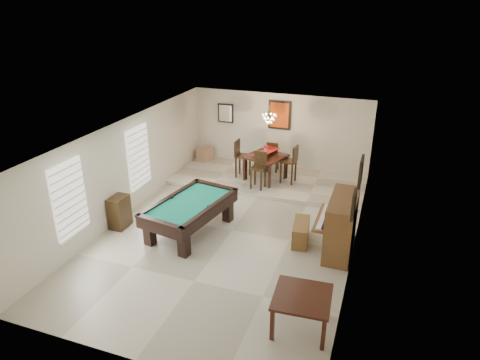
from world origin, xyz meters
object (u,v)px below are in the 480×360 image
Objects in this scene: pool_table at (190,217)px; apothecary_chest at (119,212)px; piano_bench at (301,232)px; flower_vase at (266,148)px; dining_chair_east at (289,164)px; upright_piano at (334,224)px; chandelier at (269,115)px; dining_chair_south at (258,171)px; square_table at (301,311)px; dining_chair_north at (273,156)px; dining_table at (266,166)px; dining_chair_west at (243,159)px; corner_bench at (205,154)px.

pool_table is 2.91× the size of apothecary_chest.
pool_table is 2.64× the size of piano_bench.
piano_bench is at bearing -59.87° from flower_vase.
dining_chair_east reaches higher than piano_bench.
chandelier reaches higher than upright_piano.
dining_chair_south reaches higher than apothecary_chest.
pool_table is 2.44× the size of square_table.
pool_table is 4.12m from square_table.
pool_table is at bearing -102.12° from dining_chair_south.
apothecary_chest is 0.75× the size of dining_chair_south.
dining_chair_north is (-2.43, 6.80, 0.29)m from square_table.
dining_table is (2.71, 3.98, 0.16)m from apothecary_chest.
dining_chair_north is at bearing 122.84° from upright_piano.
upright_piano is 3.62m from dining_chair_south.
dining_chair_south is 1.01m from dining_chair_west.
dining_chair_south is (-1.85, 2.42, 0.42)m from piano_bench.
pool_table is at bearing 73.46° from dining_chair_north.
dining_table is 0.76m from dining_chair_west.
dining_chair_south is (0.86, 2.89, 0.27)m from pool_table.
upright_piano is 1.45× the size of dining_chair_south.
apothecary_chest reaches higher than corner_bench.
upright_piano is 1.35× the size of dining_chair_west.
flower_vase is at bearing -88.56° from dining_chair_west.
dining_chair_west reaches higher than piano_bench.
square_table is at bearing -151.92° from dining_chair_west.
flower_vase is 0.93m from dining_chair_north.
chandelier is (-1.75, 3.15, 1.94)m from piano_bench.
square_table is 0.90× the size of dining_table.
upright_piano is 1.34× the size of dining_chair_east.
apothecary_chest is at bearing 158.39° from square_table.
dining_chair_north reaches higher than square_table.
flower_vase is (2.71, 3.98, 0.73)m from apothecary_chest.
pool_table reaches higher than square_table.
upright_piano reaches higher than dining_chair_north.
piano_bench is (2.71, 0.46, -0.15)m from pool_table.
dining_chair_east is (-1.87, 3.23, 0.05)m from upright_piano.
dining_chair_west is at bearing -178.60° from flower_vase.
pool_table is 2.37× the size of dining_chair_north.
apothecary_chest is (-5.31, -0.76, -0.25)m from upright_piano.
piano_bench is 4.07m from dining_chair_west.
corner_bench is at bearing 159.68° from flower_vase.
dining_chair_north reaches higher than piano_bench.
apothecary_chest is at bearing -158.32° from pool_table.
piano_bench is (-0.78, 0.07, -0.42)m from upright_piano.
square_table is at bearing -21.61° from apothecary_chest.
dining_table is 1.62m from chandelier.
square_table is at bearing -93.04° from upright_piano.
dining_table is at bearing 0.00° from flower_vase.
upright_piano is at bearing -39.07° from corner_bench.
dining_chair_south reaches higher than square_table.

